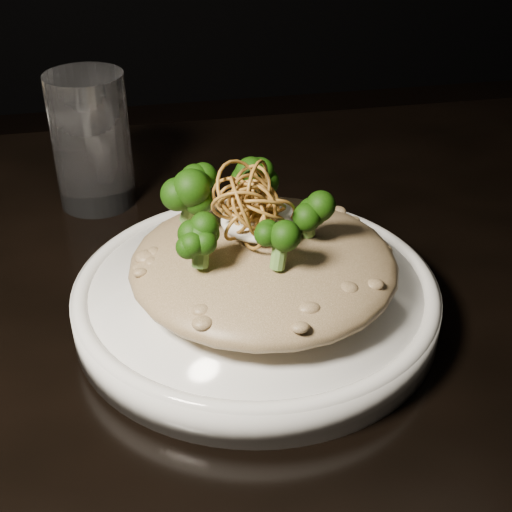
# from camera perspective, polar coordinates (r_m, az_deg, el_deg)

# --- Properties ---
(table) EXTENTS (1.10, 0.80, 0.75)m
(table) POSITION_cam_1_polar(r_m,az_deg,el_deg) (0.63, -7.09, -10.62)
(table) COLOR black
(table) RESTS_ON ground
(plate) EXTENTS (0.28, 0.28, 0.03)m
(plate) POSITION_cam_1_polar(r_m,az_deg,el_deg) (0.56, -0.00, -3.50)
(plate) COLOR white
(plate) RESTS_ON table
(risotto) EXTENTS (0.20, 0.20, 0.04)m
(risotto) POSITION_cam_1_polar(r_m,az_deg,el_deg) (0.53, 0.62, -0.62)
(risotto) COLOR brown
(risotto) RESTS_ON plate
(broccoli) EXTENTS (0.13, 0.13, 0.05)m
(broccoli) POSITION_cam_1_polar(r_m,az_deg,el_deg) (0.51, -0.21, 3.97)
(broccoli) COLOR black
(broccoli) RESTS_ON risotto
(cheese) EXTENTS (0.06, 0.06, 0.02)m
(cheese) POSITION_cam_1_polar(r_m,az_deg,el_deg) (0.53, 0.47, 2.86)
(cheese) COLOR white
(cheese) RESTS_ON risotto
(shallots) EXTENTS (0.05, 0.05, 0.03)m
(shallots) POSITION_cam_1_polar(r_m,az_deg,el_deg) (0.51, -0.40, 4.60)
(shallots) COLOR brown
(shallots) RESTS_ON cheese
(drinking_glass) EXTENTS (0.09, 0.09, 0.13)m
(drinking_glass) POSITION_cam_1_polar(r_m,az_deg,el_deg) (0.72, -13.03, 8.96)
(drinking_glass) COLOR white
(drinking_glass) RESTS_ON table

